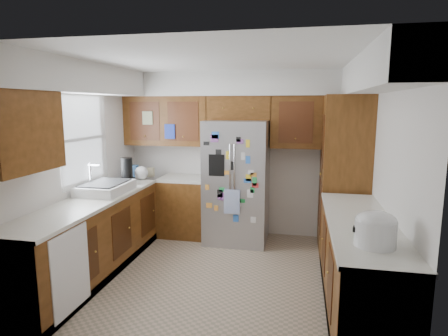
{
  "coord_description": "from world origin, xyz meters",
  "views": [
    {
      "loc": [
        0.9,
        -4.13,
        2.01
      ],
      "look_at": [
        -0.02,
        0.35,
        1.25
      ],
      "focal_mm": 30.0,
      "sensor_mm": 36.0,
      "label": 1
    }
  ],
  "objects_px": {
    "fridge": "(237,182)",
    "paper_towel": "(379,229)",
    "pantry": "(344,175)",
    "rice_cooker": "(376,228)"
  },
  "relations": [
    {
      "from": "fridge",
      "to": "pantry",
      "type": "bearing_deg",
      "value": -2.06
    },
    {
      "from": "fridge",
      "to": "paper_towel",
      "type": "xyz_separation_m",
      "value": [
        1.54,
        -2.28,
        0.14
      ]
    },
    {
      "from": "rice_cooker",
      "to": "pantry",
      "type": "bearing_deg",
      "value": 89.99
    },
    {
      "from": "pantry",
      "to": "fridge",
      "type": "distance_m",
      "value": 1.51
    },
    {
      "from": "fridge",
      "to": "rice_cooker",
      "type": "distance_m",
      "value": 2.79
    },
    {
      "from": "pantry",
      "to": "rice_cooker",
      "type": "xyz_separation_m",
      "value": [
        -0.0,
        -2.29,
        -0.01
      ]
    },
    {
      "from": "fridge",
      "to": "paper_towel",
      "type": "height_order",
      "value": "fridge"
    },
    {
      "from": "paper_towel",
      "to": "fridge",
      "type": "bearing_deg",
      "value": 123.96
    },
    {
      "from": "pantry",
      "to": "paper_towel",
      "type": "xyz_separation_m",
      "value": [
        0.04,
        -2.23,
        -0.03
      ]
    },
    {
      "from": "pantry",
      "to": "rice_cooker",
      "type": "bearing_deg",
      "value": -90.01
    }
  ]
}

